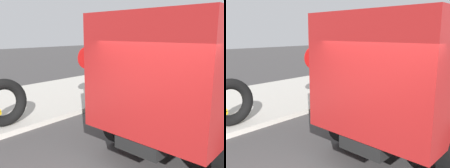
% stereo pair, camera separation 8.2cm
% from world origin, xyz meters
% --- Properties ---
extents(loose_tire, '(1.30, 0.40, 1.31)m').
position_xyz_m(loose_tire, '(0.75, 4.48, 0.80)').
color(loose_tire, black).
rests_on(loose_tire, sidewalk_curb).
extents(stop_sign, '(0.76, 0.08, 2.02)m').
position_xyz_m(stop_sign, '(3.75, 4.43, 1.55)').
color(stop_sign, gray).
rests_on(stop_sign, sidewalk_curb).
extents(dump_truck_green, '(7.06, 2.94, 3.00)m').
position_xyz_m(dump_truck_green, '(4.36, 0.31, 1.61)').
color(dump_truck_green, '#237033').
rests_on(dump_truck_green, ground).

